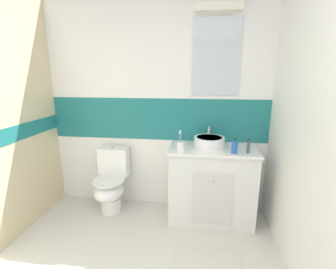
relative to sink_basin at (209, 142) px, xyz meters
The scene contains 9 objects.
wall_back_tiled 0.76m from the sink_basin, 155.83° to the left, with size 3.20×0.20×2.50m.
wall_right_plain 1.26m from the sink_basin, 53.20° to the right, with size 0.10×3.48×2.50m, color white.
vanity_cabinet 0.49m from the sink_basin, 29.28° to the right, with size 0.94×0.52×0.85m.
sink_basin is the anchor object (origin of this frame).
toilet 1.27m from the sink_basin, behind, with size 0.37×0.50×0.77m.
toothbrush_cup 0.35m from the sink_basin, 147.81° to the right, with size 0.08×0.08×0.22m.
soap_dispenser 0.31m from the sink_basin, 38.43° to the right, with size 0.06×0.06×0.17m.
toothpaste_tube_upright 0.42m from the sink_basin, 24.77° to the right, with size 0.03×0.03×0.15m.
bath_mat 1.15m from the sink_basin, 90.82° to the right, with size 0.61×0.38×0.01m, color beige.
Camera 1 is at (0.51, -0.37, 1.61)m, focal length 25.42 mm.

